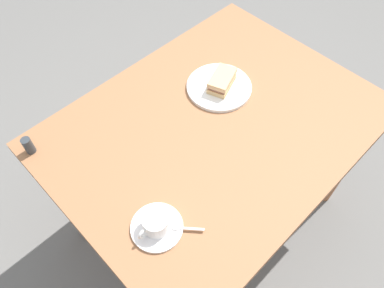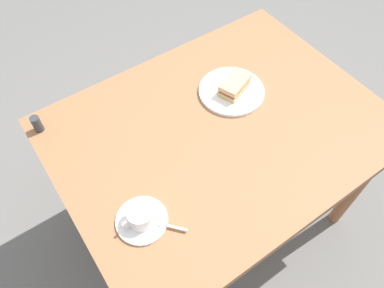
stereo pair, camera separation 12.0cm
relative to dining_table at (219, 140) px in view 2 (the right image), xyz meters
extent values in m
plane|color=slate|center=(0.00, 0.00, -0.67)|extent=(6.00, 6.00, 0.00)
cube|color=#95623F|center=(0.00, 0.00, 0.06)|extent=(1.16, 0.89, 0.04)
cylinder|color=#9F613D|center=(-0.51, -0.38, -0.31)|extent=(0.05, 0.05, 0.71)
cylinder|color=#9F613D|center=(0.51, -0.38, -0.31)|extent=(0.05, 0.05, 0.71)
cylinder|color=#9F613D|center=(-0.51, 0.38, -0.31)|extent=(0.05, 0.05, 0.71)
cylinder|color=white|center=(-0.14, -0.11, 0.09)|extent=(0.25, 0.25, 0.01)
cube|color=tan|center=(-0.14, -0.10, 0.11)|extent=(0.14, 0.11, 0.02)
cube|color=#8E5748|center=(-0.14, -0.10, 0.12)|extent=(0.13, 0.10, 0.01)
cube|color=tan|center=(-0.14, -0.10, 0.14)|extent=(0.14, 0.11, 0.02)
cylinder|color=white|center=(0.41, 0.15, 0.09)|extent=(0.16, 0.16, 0.01)
cylinder|color=white|center=(0.41, 0.15, 0.12)|extent=(0.08, 0.08, 0.06)
cylinder|color=#B47F41|center=(0.41, 0.15, 0.15)|extent=(0.07, 0.07, 0.01)
torus|color=white|center=(0.46, 0.15, 0.12)|extent=(0.04, 0.01, 0.04)
cube|color=silver|center=(0.34, 0.23, 0.09)|extent=(0.06, 0.06, 0.00)
ellipsoid|color=silver|center=(0.37, 0.19, 0.09)|extent=(0.03, 0.03, 0.01)
cylinder|color=#33383D|center=(0.53, -0.35, 0.11)|extent=(0.03, 0.03, 0.06)
camera|label=1|loc=(0.63, 0.53, 1.12)|focal=34.55mm
camera|label=2|loc=(0.54, 0.61, 1.12)|focal=34.55mm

